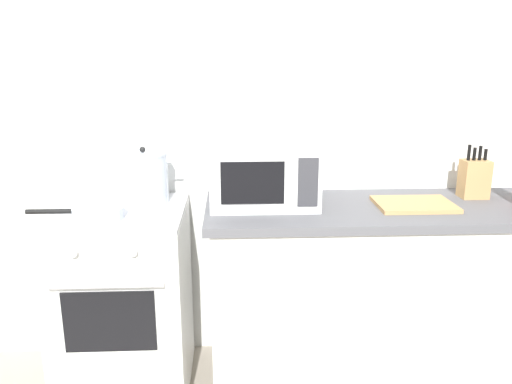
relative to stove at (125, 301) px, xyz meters
The scene contains 9 objects.
back_wall 1.09m from the stove, 29.72° to the left, with size 4.40×0.10×2.50m, color silver.
lower_cabinet_right 1.25m from the stove, ahead, with size 1.64×0.56×0.88m, color white.
countertop_right 1.33m from the stove, ahead, with size 1.70×0.60×0.04m, color #59595E.
stove is the anchor object (origin of this frame).
stock_pot 0.61m from the stove, 51.51° to the left, with size 0.32×0.23×0.27m.
frying_pan 0.50m from the stove, 121.15° to the right, with size 0.42×0.22×0.05m.
microwave 0.91m from the stove, ahead, with size 0.50×0.37×0.30m.
cutting_board 1.46m from the stove, ahead, with size 0.36×0.26×0.02m, color tan.
knife_block 1.83m from the stove, ahead, with size 0.13×0.10×0.27m.
Camera 1 is at (0.18, -1.66, 1.62)m, focal length 35.62 mm.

